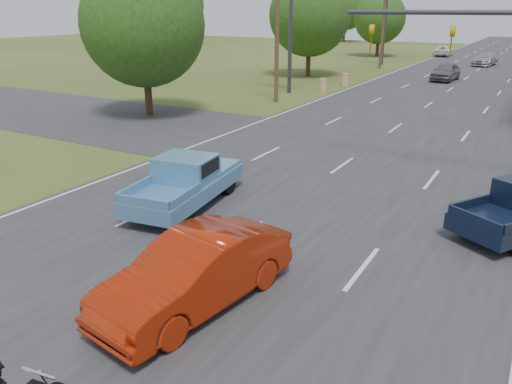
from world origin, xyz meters
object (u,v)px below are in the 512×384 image
Objects in this scene: distant_car_silver at (485,59)px; distant_car_white at (444,51)px; distant_car_grey at (446,72)px; blue_pickup at (187,180)px; red_convertible at (196,273)px.

distant_car_silver reaches higher than distant_car_white.
blue_pickup is at bearing -88.76° from distant_car_grey.
distant_car_grey is at bearing 79.38° from blue_pickup.
red_convertible is 6.11m from blue_pickup.
blue_pickup is 35.92m from distant_car_grey.
distant_car_white is at bearing 104.71° from distant_car_grey.
red_convertible is 1.05× the size of distant_car_grey.
blue_pickup reaches higher than distant_car_silver.
red_convertible is at bearing -82.80° from distant_car_silver.
distant_car_white is at bearing 128.48° from distant_car_silver.
red_convertible reaches higher than distant_car_silver.
distant_car_grey is at bearing -88.99° from distant_car_silver.
distant_car_white is at bearing 85.08° from blue_pickup.
blue_pickup is (-3.87, 4.72, 0.04)m from red_convertible.
distant_car_silver is 12.16m from distant_car_white.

